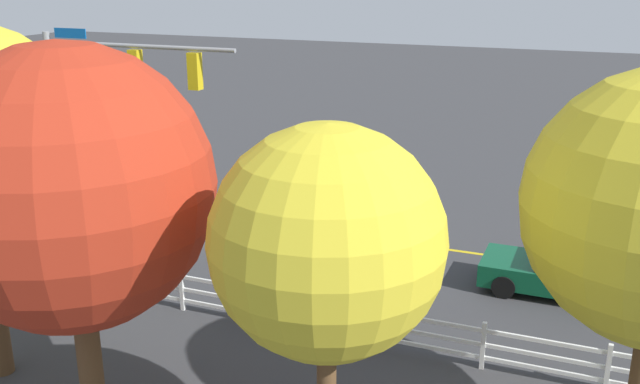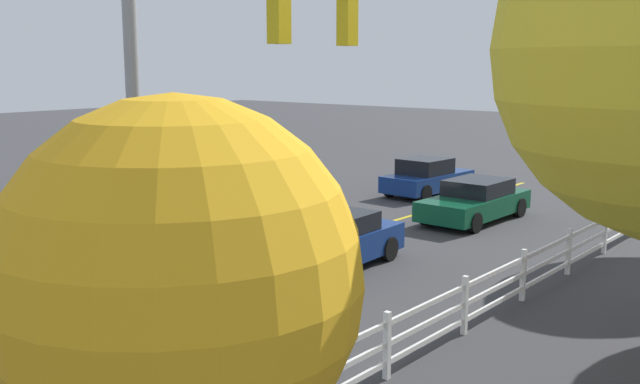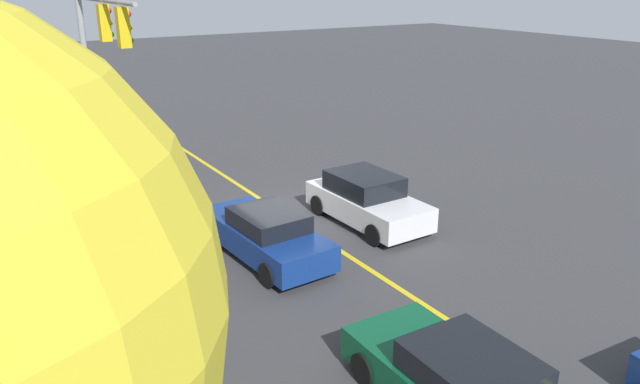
# 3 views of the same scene
# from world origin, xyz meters

# --- Properties ---
(ground_plane) EXTENTS (120.00, 120.00, 0.00)m
(ground_plane) POSITION_xyz_m (0.00, 0.00, 0.00)
(ground_plane) COLOR #38383A
(lane_center_stripe) EXTENTS (28.00, 0.16, 0.01)m
(lane_center_stripe) POSITION_xyz_m (-4.00, 0.00, 0.00)
(lane_center_stripe) COLOR gold
(lane_center_stripe) RESTS_ON ground_plane
(signal_assembly) EXTENTS (6.32, 0.38, 6.95)m
(signal_assembly) POSITION_xyz_m (3.32, 4.39, 4.85)
(signal_assembly) COLOR gray
(signal_assembly) RESTS_ON ground_plane
(car_0) EXTENTS (4.21, 2.01, 1.53)m
(car_0) POSITION_xyz_m (-1.79, -1.82, 0.74)
(car_0) COLOR silver
(car_0) RESTS_ON ground_plane
(car_2) EXTENTS (4.55, 1.99, 1.35)m
(car_2) POSITION_xyz_m (-9.74, 2.01, 0.66)
(car_2) COLOR #0C4C2D
(car_2) RESTS_ON ground_plane
(car_3) EXTENTS (4.56, 2.03, 1.38)m
(car_3) POSITION_xyz_m (-2.34, 1.91, 0.67)
(car_3) COLOR navy
(car_3) RESTS_ON ground_plane
(pedestrian) EXTENTS (0.27, 0.40, 1.69)m
(pedestrian) POSITION_xyz_m (2.82, 3.24, 0.93)
(pedestrian) COLOR #191E3F
(pedestrian) RESTS_ON ground_plane
(white_rail_fence) EXTENTS (26.10, 0.10, 1.15)m
(white_rail_fence) POSITION_xyz_m (-3.00, 6.72, 0.60)
(white_rail_fence) COLOR white
(white_rail_fence) RESTS_ON ground_plane
(tree_2) EXTENTS (3.58, 3.58, 6.56)m
(tree_2) POSITION_xyz_m (-6.50, 12.03, 4.75)
(tree_2) COLOR brown
(tree_2) RESTS_ON ground_plane
(tree_4) EXTENTS (5.02, 5.02, 7.54)m
(tree_4) POSITION_xyz_m (-1.73, 11.91, 5.01)
(tree_4) COLOR brown
(tree_4) RESTS_ON ground_plane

